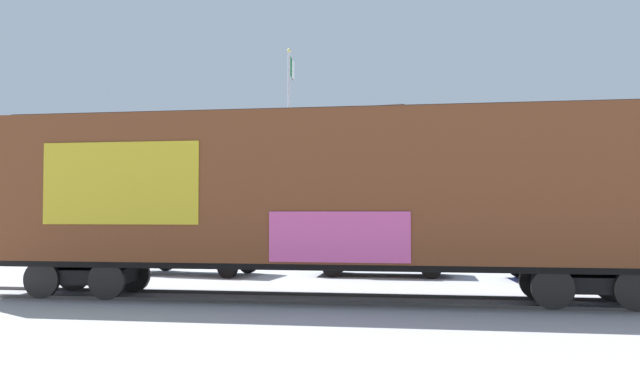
# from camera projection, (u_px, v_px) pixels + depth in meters

# --- Properties ---
(ground_plane) EXTENTS (260.00, 260.00, 0.00)m
(ground_plane) POSITION_uv_depth(u_px,v_px,m) (309.00, 300.00, 14.65)
(ground_plane) COLOR #B2B5BC
(track) EXTENTS (60.02, 3.56, 0.08)m
(track) POSITION_uv_depth(u_px,v_px,m) (473.00, 302.00, 14.09)
(track) COLOR #4C4742
(track) RESTS_ON ground_plane
(freight_car) EXTENTS (17.14, 3.45, 4.65)m
(freight_car) POSITION_uv_depth(u_px,v_px,m) (322.00, 191.00, 14.68)
(freight_car) COLOR brown
(freight_car) RESTS_ON ground_plane
(flagpole) EXTENTS (0.20, 1.55, 9.52)m
(flagpole) POSITION_uv_depth(u_px,v_px,m) (290.00, 125.00, 27.58)
(flagpole) COLOR silver
(flagpole) RESTS_ON ground_plane
(hillside) EXTENTS (124.89, 28.75, 13.11)m
(hillside) POSITION_uv_depth(u_px,v_px,m) (401.00, 189.00, 71.52)
(hillside) COLOR slate
(hillside) RESTS_ON ground_plane
(parked_car_silver) EXTENTS (4.90, 2.33, 1.70)m
(parked_car_silver) POSITION_uv_depth(u_px,v_px,m) (193.00, 249.00, 20.72)
(parked_car_silver) COLOR #B7BABF
(parked_car_silver) RESTS_ON ground_plane
(parked_car_black) EXTENTS (4.67, 1.90, 1.65)m
(parked_car_black) POSITION_uv_depth(u_px,v_px,m) (381.00, 251.00, 20.30)
(parked_car_black) COLOR black
(parked_car_black) RESTS_ON ground_plane
(parked_car_blue) EXTENTS (4.25, 2.13, 1.65)m
(parked_car_blue) POSITION_uv_depth(u_px,v_px,m) (570.00, 254.00, 18.83)
(parked_car_blue) COLOR navy
(parked_car_blue) RESTS_ON ground_plane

